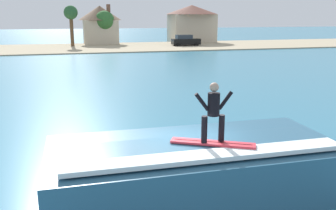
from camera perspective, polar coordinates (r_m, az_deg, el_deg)
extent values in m
plane|color=teal|center=(11.48, 2.43, -12.12)|extent=(260.00, 260.00, 0.00)
cube|color=#2E5D79|center=(10.76, 4.04, -9.71)|extent=(8.11, 3.71, 1.46)
cube|color=#2E5D79|center=(10.06, 4.96, -6.48)|extent=(6.90, 1.67, 0.16)
cube|color=white|center=(9.39, 6.48, -7.75)|extent=(7.30, 0.67, 0.12)
cube|color=#D8333F|center=(10.02, 6.87, -5.82)|extent=(2.16, 1.37, 0.06)
cube|color=black|center=(10.01, 6.88, -5.68)|extent=(1.85, 1.00, 0.01)
cylinder|color=black|center=(9.82, 5.59, -3.77)|extent=(0.16, 0.16, 0.73)
cylinder|color=black|center=(9.99, 8.21, -3.53)|extent=(0.16, 0.16, 0.73)
cylinder|color=black|center=(9.72, 7.03, 0.11)|extent=(0.32, 0.32, 0.61)
sphere|color=tan|center=(9.63, 7.11, 2.73)|extent=(0.24, 0.24, 0.24)
cylinder|color=black|center=(9.59, 5.23, 0.48)|extent=(0.41, 0.10, 0.50)
cylinder|color=black|center=(9.83, 8.81, 0.70)|extent=(0.41, 0.10, 0.50)
cube|color=tan|center=(58.31, -11.66, 8.61)|extent=(120.00, 16.88, 0.15)
cube|color=black|center=(60.42, 2.77, 9.70)|extent=(4.52, 1.76, 0.90)
cube|color=#262D38|center=(60.27, 2.47, 10.43)|extent=(2.48, 1.59, 0.64)
cylinder|color=black|center=(61.79, 3.83, 9.36)|extent=(0.64, 0.22, 0.64)
cylinder|color=black|center=(60.03, 4.39, 9.22)|extent=(0.64, 0.22, 0.64)
cylinder|color=black|center=(60.93, 1.17, 9.32)|extent=(0.64, 0.22, 0.64)
cylinder|color=black|center=(59.15, 1.66, 9.19)|extent=(0.64, 0.22, 0.64)
cube|color=beige|center=(69.13, 3.63, 11.65)|extent=(7.62, 6.27, 5.03)
cone|color=brown|center=(69.09, 3.67, 14.41)|extent=(9.45, 9.45, 1.62)
cube|color=beige|center=(65.75, -10.33, 10.93)|extent=(5.63, 5.87, 4.07)
cone|color=brown|center=(65.69, -10.46, 13.75)|extent=(7.28, 7.28, 2.39)
cube|color=brown|center=(64.94, -9.14, 14.24)|extent=(0.60, 0.60, 1.80)
cylinder|color=brown|center=(63.81, -9.62, 10.41)|extent=(0.39, 0.39, 3.02)
sphere|color=#2F642E|center=(63.72, -9.71, 12.64)|extent=(3.26, 3.26, 3.26)
cylinder|color=brown|center=(60.78, -14.54, 10.79)|extent=(0.55, 0.55, 4.67)
sphere|color=#29572F|center=(60.72, -14.71, 13.58)|extent=(2.12, 2.12, 2.12)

